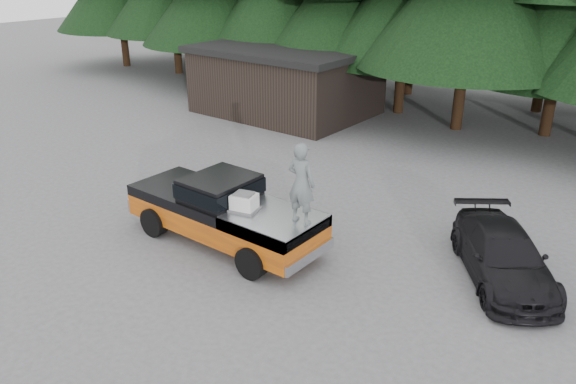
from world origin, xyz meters
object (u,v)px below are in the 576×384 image
Objects in this scene: air_compressor at (244,203)px; utility_building at (286,79)px; parked_car at (503,255)px; pickup_truck at (224,220)px; man_on_bed at (301,183)px.

air_compressor is 0.07× the size of utility_building.
parked_car is at bearing 13.54° from air_compressor.
utility_building is (-7.30, 12.03, 1.00)m from pickup_truck.
air_compressor is 6.57m from parked_car.
man_on_bed is at bearing -50.39° from utility_building.
pickup_truck is 1.38× the size of parked_car.
parked_car is (5.74, 3.07, -0.91)m from air_compressor.
air_compressor is (0.99, -0.23, 0.88)m from pickup_truck.
man_on_bed is (2.55, 0.13, 1.69)m from pickup_truck.
air_compressor is at bearing -13.21° from pickup_truck.
man_on_bed is 0.47× the size of parked_car.
man_on_bed is 15.46m from utility_building.
utility_building is at bearing 110.43° from parked_car.
utility_building is (-8.30, 12.27, 0.12)m from air_compressor.
man_on_bed is (1.55, 0.37, 0.82)m from air_compressor.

